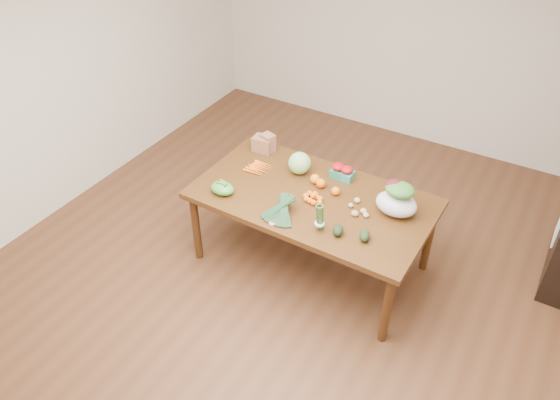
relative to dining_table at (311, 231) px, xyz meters
The scene contains 23 objects.
floor 0.53m from the dining_table, 105.90° to the right, with size 6.00×6.00×0.00m, color #57341E.
room_walls 1.05m from the dining_table, 105.90° to the right, with size 5.02×6.02×2.70m.
dining_table is the anchor object (origin of this frame).
paper_bag 0.96m from the dining_table, 151.35° to the left, with size 0.24×0.20×0.17m, color brown, non-canonical shape.
cabbage 0.60m from the dining_table, 136.49° to the left, with size 0.20×0.20×0.20m, color #94B96A.
strawberry_basket_a 0.57m from the dining_table, 82.32° to the left, with size 0.12×0.12×0.11m, color red, non-canonical shape.
strawberry_basket_b 0.58m from the dining_table, 69.90° to the left, with size 0.11×0.11×0.10m, color red, non-canonical shape.
orange_a 0.46m from the dining_table, 112.21° to the left, with size 0.09×0.09×0.09m, color orange.
orange_b 0.44m from the dining_table, 91.08° to the left, with size 0.08×0.08×0.08m, color #FF5B0F.
orange_c 0.46m from the dining_table, 38.32° to the left, with size 0.07×0.07×0.07m, color orange.
mandarin_cluster 0.42m from the dining_table, 60.64° to the right, with size 0.18×0.18×0.08m, color orange, non-canonical shape.
carrots 0.72m from the dining_table, 169.01° to the left, with size 0.22×0.22×0.03m, color orange, non-canonical shape.
snap_pea_bag 0.87m from the dining_table, 153.41° to the right, with size 0.21×0.16×0.09m, color green.
kale_bunch 0.61m from the dining_table, 104.27° to the right, with size 0.32×0.40×0.16m, color #16321B, non-canonical shape.
asparagus_bundle 0.66m from the dining_table, 55.55° to the right, with size 0.08×0.08×0.25m, color #557A38, non-canonical shape.
potato_a 0.52m from the dining_table, ahead, with size 0.04×0.04×0.04m, color tan.
potato_b 0.57m from the dining_table, ahead, with size 0.06×0.05×0.05m, color tan.
potato_c 0.60m from the dining_table, ahead, with size 0.05×0.05×0.05m, color tan.
potato_d 0.54m from the dining_table, 17.72° to the left, with size 0.05×0.05×0.05m, color tan.
potato_e 0.63m from the dining_table, ahead, with size 0.05×0.04×0.04m, color tan.
avocado_a 0.66m from the dining_table, 40.12° to the right, with size 0.08×0.12×0.08m, color black.
avocado_b 0.77m from the dining_table, 25.70° to the right, with size 0.08×0.12×0.08m, color black.
salad_bag 0.85m from the dining_table, 11.62° to the left, with size 0.34×0.25×0.26m, color silver, non-canonical shape.
Camera 1 is at (1.71, -2.91, 3.49)m, focal length 35.00 mm.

